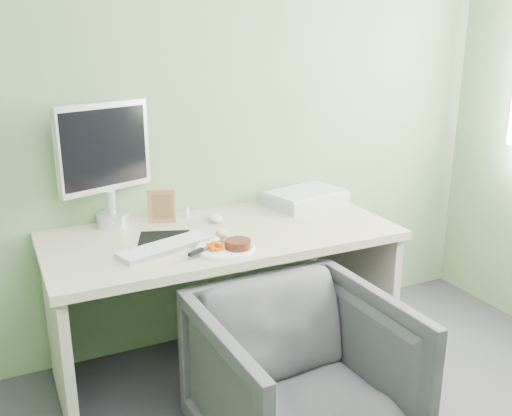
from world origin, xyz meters
name	(u,v)px	position (x,y,z in m)	size (l,w,h in m)	color
wall_back	(190,88)	(0.00, 2.00, 1.35)	(3.50, 3.50, 0.00)	gray
desk	(222,268)	(0.00, 1.62, 0.55)	(1.60, 0.75, 0.73)	#B3AE96
plate	(226,249)	(-0.07, 1.40, 0.74)	(0.25, 0.25, 0.01)	white
steak	(238,244)	(-0.03, 1.37, 0.76)	(0.11, 0.11, 0.04)	black
potato_pile	(226,236)	(-0.05, 1.45, 0.77)	(0.10, 0.08, 0.06)	tan
carrot_heap	(215,245)	(-0.12, 1.39, 0.76)	(0.06, 0.05, 0.04)	#EA5004
steak_knife	(201,250)	(-0.19, 1.39, 0.76)	(0.19, 0.12, 0.02)	silver
mousepad	(164,238)	(-0.27, 1.65, 0.73)	(0.22, 0.20, 0.00)	black
keyboard	(166,247)	(-0.30, 1.51, 0.75)	(0.42, 0.12, 0.02)	white
computer_mouse	(216,218)	(0.03, 1.77, 0.75)	(0.06, 0.11, 0.04)	white
photo_frame	(161,206)	(-0.21, 1.87, 0.81)	(0.13, 0.02, 0.16)	#9E6649
eyedrop_bottle	(187,212)	(-0.08, 1.89, 0.76)	(0.02, 0.02, 0.07)	white
scanner	(305,198)	(0.57, 1.84, 0.76)	(0.41, 0.27, 0.06)	#B3B5BB
monitor	(107,158)	(-0.44, 1.94, 1.06)	(0.47, 0.20, 0.58)	silver
desk_chair	(302,383)	(0.04, 0.93, 0.34)	(0.72, 0.74, 0.68)	#333337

